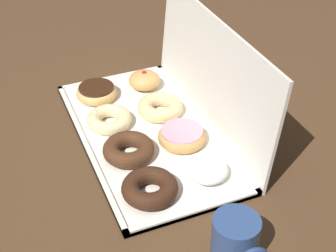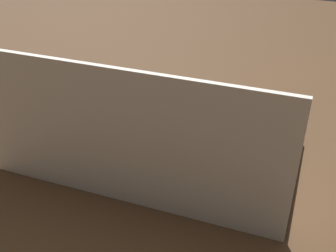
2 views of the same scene
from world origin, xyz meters
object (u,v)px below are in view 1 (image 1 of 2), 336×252
(chocolate_cake_ring_donut_2, at_px, (129,149))
(pink_frosted_donut_6, at_px, (182,136))
(cruller_donut_1, at_px, (109,119))
(chocolate_cake_ring_donut_3, at_px, (150,188))
(jelly_filled_donut_4, at_px, (144,80))
(powdered_filled_donut_7, at_px, (208,170))
(coffee_mug, at_px, (236,241))
(chocolate_frosted_donut_0, at_px, (97,92))
(donut_box, at_px, (146,135))
(cruller_donut_5, at_px, (160,107))

(chocolate_cake_ring_donut_2, xyz_separation_m, pink_frosted_donut_6, (0.00, 0.13, 0.00))
(cruller_donut_1, distance_m, chocolate_cake_ring_donut_3, 0.27)
(chocolate_cake_ring_donut_2, relative_size, chocolate_cake_ring_donut_3, 0.99)
(jelly_filled_donut_4, distance_m, powdered_filled_donut_7, 0.40)
(chocolate_cake_ring_donut_2, relative_size, coffee_mug, 1.11)
(cruller_donut_1, bearing_deg, coffee_mug, 10.74)
(cruller_donut_1, height_order, jelly_filled_donut_4, jelly_filled_donut_4)
(jelly_filled_donut_4, bearing_deg, pink_frosted_donut_6, -0.77)
(cruller_donut_1, bearing_deg, chocolate_frosted_donut_0, 177.66)
(chocolate_cake_ring_donut_2, height_order, pink_frosted_donut_6, chocolate_cake_ring_donut_2)
(donut_box, distance_m, chocolate_cake_ring_donut_2, 0.10)
(chocolate_cake_ring_donut_3, bearing_deg, cruller_donut_1, -179.14)
(chocolate_frosted_donut_0, relative_size, pink_frosted_donut_6, 0.95)
(chocolate_cake_ring_donut_2, distance_m, chocolate_cake_ring_donut_3, 0.14)
(cruller_donut_1, height_order, cruller_donut_5, cruller_donut_5)
(pink_frosted_donut_6, bearing_deg, donut_box, -134.37)
(chocolate_frosted_donut_0, distance_m, chocolate_cake_ring_donut_3, 0.40)
(chocolate_frosted_donut_0, relative_size, chocolate_cake_ring_donut_2, 0.91)
(cruller_donut_1, bearing_deg, pink_frosted_donut_6, 46.02)
(jelly_filled_donut_4, xyz_separation_m, pink_frosted_donut_6, (0.27, -0.00, -0.00))
(chocolate_cake_ring_donut_2, relative_size, jelly_filled_donut_4, 1.39)
(cruller_donut_1, xyz_separation_m, pink_frosted_donut_6, (0.13, 0.14, 0.00))
(chocolate_cake_ring_donut_2, bearing_deg, cruller_donut_5, 135.27)
(chocolate_cake_ring_donut_3, relative_size, cruller_donut_5, 1.03)
(coffee_mug, bearing_deg, cruller_donut_5, 174.73)
(chocolate_cake_ring_donut_3, xyz_separation_m, coffee_mug, (0.21, 0.09, 0.02))
(cruller_donut_1, xyz_separation_m, chocolate_cake_ring_donut_2, (0.13, 0.00, 0.00))
(chocolate_frosted_donut_0, height_order, powdered_filled_donut_7, powdered_filled_donut_7)
(cruller_donut_1, height_order, powdered_filled_donut_7, powdered_filled_donut_7)
(chocolate_frosted_donut_0, bearing_deg, cruller_donut_5, 44.38)
(cruller_donut_5, distance_m, pink_frosted_donut_6, 0.13)
(powdered_filled_donut_7, xyz_separation_m, coffee_mug, (0.21, -0.05, 0.02))
(cruller_donut_1, height_order, chocolate_cake_ring_donut_2, chocolate_cake_ring_donut_2)
(chocolate_cake_ring_donut_3, bearing_deg, donut_box, 161.47)
(jelly_filled_donut_4, height_order, coffee_mug, coffee_mug)
(donut_box, distance_m, coffee_mug, 0.42)
(chocolate_frosted_donut_0, height_order, pink_frosted_donut_6, pink_frosted_donut_6)
(chocolate_cake_ring_donut_3, distance_m, cruller_donut_5, 0.30)
(cruller_donut_1, xyz_separation_m, cruller_donut_5, (0.00, 0.14, 0.00))
(donut_box, height_order, cruller_donut_5, cruller_donut_5)
(cruller_donut_5, relative_size, pink_frosted_donut_6, 1.01)
(cruller_donut_5, height_order, coffee_mug, coffee_mug)
(chocolate_cake_ring_donut_2, bearing_deg, powdered_filled_donut_7, 45.20)
(pink_frosted_donut_6, bearing_deg, powdered_filled_donut_7, 0.76)
(pink_frosted_donut_6, bearing_deg, chocolate_frosted_donut_0, -153.40)
(chocolate_frosted_donut_0, xyz_separation_m, chocolate_cake_ring_donut_2, (0.27, -0.00, 0.00))
(cruller_donut_5, bearing_deg, donut_box, -43.27)
(powdered_filled_donut_7, bearing_deg, coffee_mug, -12.89)
(chocolate_cake_ring_donut_2, distance_m, pink_frosted_donut_6, 0.13)
(cruller_donut_5, bearing_deg, chocolate_cake_ring_donut_3, -25.96)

